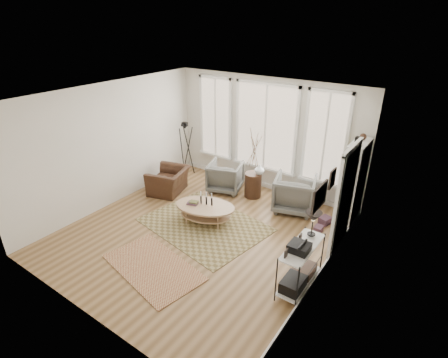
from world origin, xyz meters
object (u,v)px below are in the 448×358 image
Objects in this scene: bookcase at (353,184)px; coffee_table at (205,209)px; armchair_right at (295,193)px; accent_chair at (169,181)px; low_shelf at (301,262)px; side_table at (254,165)px; armchair_left at (225,176)px.

bookcase is 1.35× the size of coffee_table.
armchair_right reaches higher than accent_chair.
low_shelf is at bearing -15.43° from coffee_table.
side_table is at bearing -17.24° from armchair_right.
bookcase reaches higher than armchair_right.
low_shelf reaches higher than armchair_left.
armchair_left is 1.92m from armchair_right.
armchair_left is 0.90× the size of armchair_right.
coffee_table is at bearing -145.42° from bookcase.
side_table is at bearing 168.97° from armchair_left.
armchair_right is at bearing 164.13° from armchair_left.
low_shelf is at bearing 56.52° from accent_chair.
armchair_left is at bearing -175.57° from bookcase.
coffee_table is 1.54× the size of accent_chair.
low_shelf is 0.86× the size of coffee_table.
side_table is 2.25m from accent_chair.
armchair_left is at bearing 113.56° from accent_chair.
low_shelf is 0.73× the size of side_table.
side_table is 1.81× the size of accent_chair.
coffee_table is 1.65m from armchair_left.
armchair_right reaches higher than coffee_table.
low_shelf is 4.45m from accent_chair.
armchair_left is (-3.15, -0.24, -0.57)m from bookcase.
coffee_table is 1.77m from side_table.
bookcase is 2.09× the size of accent_chair.
bookcase is 4.50m from accent_chair.
low_shelf is (-0.06, -2.52, -0.44)m from bookcase.
side_table reaches higher than coffee_table.
coffee_table is 1.79× the size of armchair_left.
armchair_right is 3.23m from accent_chair.
accent_chair is at bearing -151.49° from side_table.
armchair_right is at bearing 92.51° from accent_chair.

